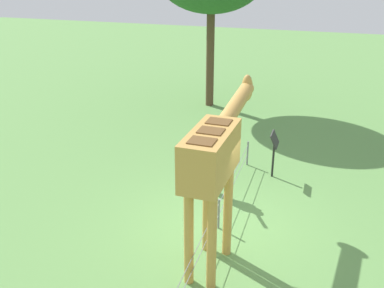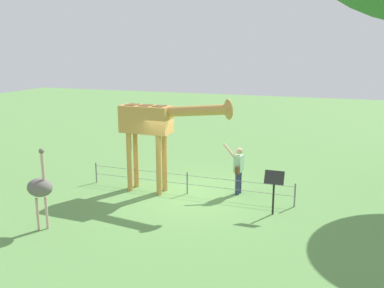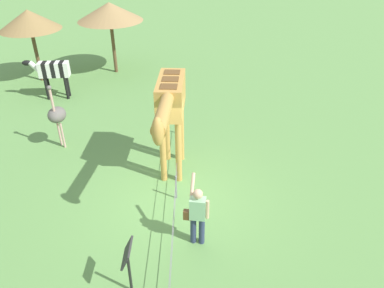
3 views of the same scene
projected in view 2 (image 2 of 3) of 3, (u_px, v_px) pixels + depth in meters
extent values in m
plane|color=#60934C|center=(187.00, 194.00, 13.74)|extent=(60.00, 60.00, 0.00)
cylinder|color=#C69347|center=(165.00, 162.00, 13.88)|extent=(0.18, 0.18, 2.02)
cylinder|color=#C69347|center=(159.00, 165.00, 13.48)|extent=(0.18, 0.18, 2.02)
cylinder|color=#C69347|center=(136.00, 159.00, 14.28)|extent=(0.18, 0.18, 2.02)
cylinder|color=#C69347|center=(129.00, 162.00, 13.88)|extent=(0.18, 0.18, 2.02)
cube|color=#C69347|center=(146.00, 119.00, 13.55)|extent=(1.73, 0.76, 0.90)
cube|color=brown|center=(159.00, 106.00, 13.26)|extent=(0.38, 0.45, 0.02)
cube|color=brown|center=(146.00, 105.00, 13.45)|extent=(0.38, 0.45, 0.02)
cube|color=brown|center=(132.00, 105.00, 13.63)|extent=(0.38, 0.45, 0.02)
cylinder|color=#C69347|center=(194.00, 111.00, 12.85)|extent=(2.27, 0.41, 0.53)
ellipsoid|color=#C69347|center=(229.00, 109.00, 12.42)|extent=(0.35, 0.27, 0.66)
cylinder|color=brown|center=(229.00, 103.00, 12.44)|extent=(0.05, 0.05, 0.14)
cylinder|color=brown|center=(228.00, 104.00, 12.33)|extent=(0.05, 0.05, 0.14)
cylinder|color=navy|center=(237.00, 183.00, 13.61)|extent=(0.14, 0.14, 0.78)
cylinder|color=navy|center=(239.00, 182.00, 13.78)|extent=(0.14, 0.14, 0.78)
cube|color=#93C699|center=(239.00, 163.00, 13.55)|extent=(0.29, 0.39, 0.55)
sphere|color=#D8AD8C|center=(239.00, 151.00, 13.45)|extent=(0.22, 0.22, 0.22)
cylinder|color=#D8AD8C|center=(229.00, 151.00, 13.44)|extent=(0.44, 0.14, 0.46)
cylinder|color=#D8AD8C|center=(241.00, 162.00, 13.74)|extent=(0.08, 0.08, 0.50)
cube|color=brown|center=(238.00, 170.00, 13.37)|extent=(0.15, 0.22, 0.24)
cylinder|color=#CC9E93|center=(47.00, 213.00, 11.02)|extent=(0.07, 0.07, 0.90)
cylinder|color=#CC9E93|center=(38.00, 214.00, 10.93)|extent=(0.07, 0.07, 0.90)
ellipsoid|color=#66605B|center=(40.00, 188.00, 10.81)|extent=(0.70, 0.56, 0.49)
cylinder|color=#CC9E93|center=(43.00, 168.00, 10.64)|extent=(0.08, 0.08, 0.80)
sphere|color=#66605B|center=(41.00, 151.00, 10.54)|extent=(0.14, 0.14, 0.14)
cylinder|color=black|center=(273.00, 199.00, 11.97)|extent=(0.06, 0.06, 0.95)
cube|color=#2D2D2D|center=(274.00, 177.00, 11.82)|extent=(0.56, 0.21, 0.38)
cylinder|color=slate|center=(96.00, 173.00, 14.85)|extent=(0.05, 0.05, 0.75)
cylinder|color=slate|center=(187.00, 183.00, 13.71)|extent=(0.05, 0.05, 0.75)
cylinder|color=slate|center=(295.00, 195.00, 12.56)|extent=(0.05, 0.05, 0.75)
cube|color=slate|center=(187.00, 175.00, 13.65)|extent=(7.00, 0.01, 0.01)
cube|color=slate|center=(187.00, 184.00, 13.71)|extent=(7.00, 0.01, 0.01)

